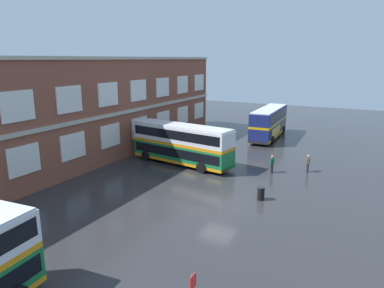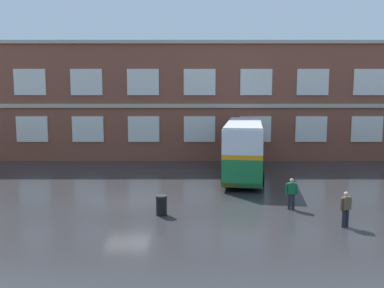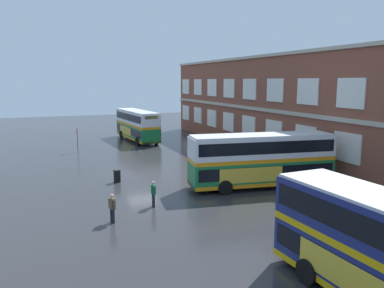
{
  "view_description": "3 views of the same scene",
  "coord_description": "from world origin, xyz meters",
  "views": [
    {
      "loc": [
        -22.58,
        -9.67,
        10.56
      ],
      "look_at": [
        1.67,
        3.11,
        3.87
      ],
      "focal_mm": 32.84,
      "sensor_mm": 36.0,
      "label": 1
    },
    {
      "loc": [
        3.73,
        -23.42,
        6.32
      ],
      "look_at": [
        3.68,
        4.22,
        2.82
      ],
      "focal_mm": 39.11,
      "sensor_mm": 36.0,
      "label": 2
    },
    {
      "loc": [
        31.88,
        -8.0,
        8.06
      ],
      "look_at": [
        1.58,
        4.11,
        2.6
      ],
      "focal_mm": 35.54,
      "sensor_mm": 36.0,
      "label": 3
    }
  ],
  "objects": [
    {
      "name": "double_decker_far",
      "position": [
        23.73,
        2.93,
        2.15
      ],
      "size": [
        11.1,
        3.22,
        4.07
      ],
      "color": "navy",
      "rests_on": "ground"
    },
    {
      "name": "double_decker_middle",
      "position": [
        7.61,
        7.4,
        2.15
      ],
      "size": [
        4.12,
        11.25,
        4.07
      ],
      "color": "#197038",
      "rests_on": "ground"
    },
    {
      "name": "second_passenger",
      "position": [
        10.89,
        -4.53,
        0.93
      ],
      "size": [
        0.63,
        0.37,
        1.7
      ],
      "color": "black",
      "rests_on": "ground"
    },
    {
      "name": "ground_plane",
      "position": [
        0.0,
        2.0,
        0.0
      ],
      "size": [
        120.0,
        120.0,
        0.0
      ],
      "primitive_type": "plane",
      "color": "#2B2B2D"
    },
    {
      "name": "brick_terminal_building",
      "position": [
        -0.61,
        17.98,
        5.24
      ],
      "size": [
        55.17,
        8.19,
        10.76
      ],
      "color": "brown",
      "rests_on": "ground"
    },
    {
      "name": "waiting_passenger",
      "position": [
        9.06,
        -1.56,
        0.93
      ],
      "size": [
        0.64,
        0.27,
        1.7
      ],
      "color": "black",
      "rests_on": "ground"
    },
    {
      "name": "station_litter_bin",
      "position": [
        2.17,
        -2.6,
        0.52
      ],
      "size": [
        0.6,
        0.6,
        1.03
      ],
      "color": "black",
      "rests_on": "ground"
    }
  ]
}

